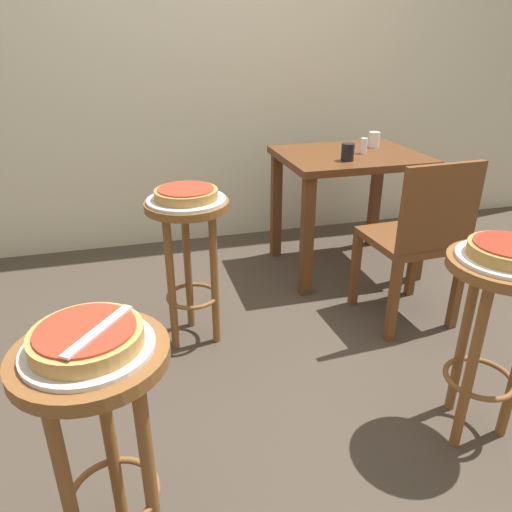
{
  "coord_description": "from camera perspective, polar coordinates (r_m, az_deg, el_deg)",
  "views": [
    {
      "loc": [
        -0.64,
        -1.65,
        1.35
      ],
      "look_at": [
        -0.23,
        -0.13,
        0.63
      ],
      "focal_mm": 34.05,
      "sensor_mm": 36.0,
      "label": 1
    }
  ],
  "objects": [
    {
      "name": "serving_plate_middle",
      "position": [
        1.73,
        27.44,
        -0.27
      ],
      "size": [
        0.32,
        0.32,
        0.01
      ],
      "primitive_type": "cylinder",
      "color": "silver",
      "rests_on": "stool_middle"
    },
    {
      "name": "stool_middle",
      "position": [
        1.81,
        26.25,
        -5.83
      ],
      "size": [
        0.37,
        0.37,
        0.7
      ],
      "color": "brown",
      "rests_on": "ground_plane"
    },
    {
      "name": "stool_foreground",
      "position": [
        1.3,
        -17.86,
        -17.21
      ],
      "size": [
        0.37,
        0.37,
        0.7
      ],
      "color": "brown",
      "rests_on": "ground_plane"
    },
    {
      "name": "pizza_middle",
      "position": [
        1.72,
        27.62,
        0.59
      ],
      "size": [
        0.25,
        0.25,
        0.05
      ],
      "color": "#B78442",
      "rests_on": "serving_plate_middle"
    },
    {
      "name": "stool_leftside",
      "position": [
        2.18,
        -7.87,
        1.71
      ],
      "size": [
        0.37,
        0.37,
        0.7
      ],
      "color": "brown",
      "rests_on": "ground_plane"
    },
    {
      "name": "wooden_chair",
      "position": [
        2.44,
        18.59,
        2.08
      ],
      "size": [
        0.42,
        0.42,
        0.85
      ],
      "color": "brown",
      "rests_on": "ground_plane"
    },
    {
      "name": "dining_table",
      "position": [
        2.95,
        10.76,
        9.23
      ],
      "size": [
        0.8,
        0.66,
        0.72
      ],
      "color": "#5B3319",
      "rests_on": "ground_plane"
    },
    {
      "name": "serving_plate_leftside",
      "position": [
        2.11,
        -8.17,
        6.55
      ],
      "size": [
        0.34,
        0.34,
        0.01
      ],
      "primitive_type": "cylinder",
      "color": "silver",
      "rests_on": "stool_leftside"
    },
    {
      "name": "condiment_shaker",
      "position": [
        2.91,
        12.54,
        12.52
      ],
      "size": [
        0.04,
        0.04,
        0.09
      ],
      "primitive_type": "cylinder",
      "color": "white",
      "rests_on": "dining_table"
    },
    {
      "name": "cup_near_edge",
      "position": [
        2.72,
        10.72,
        11.91
      ],
      "size": [
        0.07,
        0.07,
        0.09
      ],
      "primitive_type": "cylinder",
      "color": "black",
      "rests_on": "dining_table"
    },
    {
      "name": "serving_plate_foreground",
      "position": [
        1.18,
        -19.08,
        -10.14
      ],
      "size": [
        0.3,
        0.3,
        0.01
      ],
      "primitive_type": "cylinder",
      "color": "silver",
      "rests_on": "stool_foreground"
    },
    {
      "name": "pizza_server_knife",
      "position": [
        1.13,
        -17.98,
        -8.27
      ],
      "size": [
        0.15,
        0.19,
        0.01
      ],
      "primitive_type": "cube",
      "rotation": [
        0.0,
        0.0,
        0.92
      ],
      "color": "silver",
      "rests_on": "pizza_foreground"
    },
    {
      "name": "pizza_leftside",
      "position": [
        2.11,
        -8.22,
        7.29
      ],
      "size": [
        0.27,
        0.27,
        0.05
      ],
      "color": "#B78442",
      "rests_on": "serving_plate_leftside"
    },
    {
      "name": "pizza_foreground",
      "position": [
        1.17,
        -19.27,
        -8.99
      ],
      "size": [
        0.25,
        0.25,
        0.05
      ],
      "color": "tan",
      "rests_on": "serving_plate_foreground"
    },
    {
      "name": "cup_far_edge",
      "position": [
        3.1,
        13.7,
        13.15
      ],
      "size": [
        0.07,
        0.07,
        0.09
      ],
      "primitive_type": "cylinder",
      "color": "silver",
      "rests_on": "dining_table"
    },
    {
      "name": "ground_plane",
      "position": [
        2.23,
        4.97,
        -12.77
      ],
      "size": [
        6.0,
        6.0,
        0.0
      ],
      "primitive_type": "plane",
      "color": "#42382D"
    },
    {
      "name": "back_wall",
      "position": [
        3.37,
        -4.71,
        27.13
      ],
      "size": [
        6.0,
        0.1,
        3.0
      ],
      "primitive_type": "cube",
      "color": "beige",
      "rests_on": "ground_plane"
    }
  ]
}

